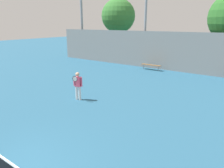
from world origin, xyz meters
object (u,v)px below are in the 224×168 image
Objects in this scene: bench_adjacent_court at (151,65)px; tree_green_tall at (118,16)px; tennis_player at (78,84)px; light_pole_far_right at (81,8)px; light_pole_center_back at (146,0)px.

tree_green_tall is at bearing 143.05° from bench_adjacent_court.
bench_adjacent_court is at bearing 79.52° from tennis_player.
light_pole_far_right reaches higher than tennis_player.
tennis_player is 0.15× the size of light_pole_center_back.
bench_adjacent_court is at bearing -9.58° from light_pole_far_right.
bench_adjacent_court is 11.12m from tree_green_tall.
light_pole_center_back is at bearing -35.92° from tree_green_tall.
tennis_player is 0.84× the size of bench_adjacent_court.
light_pole_far_right is 1.44× the size of tree_green_tall.
light_pole_far_right is (-10.51, 1.77, 5.50)m from bench_adjacent_court.
light_pole_center_back is (9.04, -0.48, 0.43)m from light_pole_far_right.
tennis_player is at bearing -61.90° from tree_green_tall.
tree_green_tall is at bearing 104.81° from tennis_player.
light_pole_center_back reaches higher than tennis_player.
tennis_player is 18.65m from tree_green_tall.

